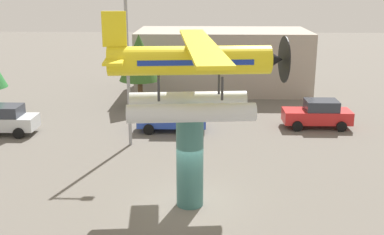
{
  "coord_description": "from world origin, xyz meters",
  "views": [
    {
      "loc": [
        0.62,
        -18.04,
        8.89
      ],
      "look_at": [
        0.0,
        3.0,
        2.89
      ],
      "focal_mm": 44.67,
      "sensor_mm": 36.0,
      "label": 1
    }
  ],
  "objects": [
    {
      "name": "car_mid_blue",
      "position": [
        -1.39,
        10.22,
        0.88
      ],
      "size": [
        4.2,
        2.02,
        1.76
      ],
      "rotation": [
        0.0,
        0.0,
        3.14
      ],
      "color": "#2847B7",
      "rests_on": "ground"
    },
    {
      "name": "display_pedestal",
      "position": [
        0.0,
        0.0,
        1.93
      ],
      "size": [
        1.1,
        1.1,
        3.85
      ],
      "primitive_type": "cylinder",
      "color": "#386B66",
      "rests_on": "ground"
    },
    {
      "name": "tree_east",
      "position": [
        -4.16,
        15.89,
        3.65
      ],
      "size": [
        2.97,
        2.97,
        5.32
      ],
      "color": "brown",
      "rests_on": "ground"
    },
    {
      "name": "ground_plane",
      "position": [
        0.0,
        0.0,
        0.0
      ],
      "size": [
        140.0,
        140.0,
        0.0
      ],
      "primitive_type": "plane",
      "color": "#605B54"
    },
    {
      "name": "car_far_red",
      "position": [
        7.7,
        11.15,
        0.88
      ],
      "size": [
        4.2,
        2.02,
        1.76
      ],
      "rotation": [
        0.0,
        0.0,
        3.14
      ],
      "color": "red",
      "rests_on": "ground"
    },
    {
      "name": "streetlight_primary",
      "position": [
        -3.43,
        7.45,
        5.03
      ],
      "size": [
        1.84,
        0.28,
        8.77
      ],
      "color": "gray",
      "rests_on": "ground"
    },
    {
      "name": "car_near_silver",
      "position": [
        -11.64,
        9.23,
        0.88
      ],
      "size": [
        4.2,
        2.02,
        1.76
      ],
      "rotation": [
        0.0,
        0.0,
        3.14
      ],
      "color": "silver",
      "rests_on": "ground"
    },
    {
      "name": "storefront_building",
      "position": [
        2.02,
        22.0,
        2.52
      ],
      "size": [
        14.11,
        7.01,
        5.04
      ],
      "primitive_type": "cube",
      "color": "#9E9384",
      "rests_on": "ground"
    },
    {
      "name": "floatplane_monument",
      "position": [
        0.13,
        0.01,
        5.53
      ],
      "size": [
        7.01,
        10.46,
        4.0
      ],
      "rotation": [
        0.0,
        0.0,
        0.1
      ],
      "color": "silver",
      "rests_on": "display_pedestal"
    }
  ]
}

